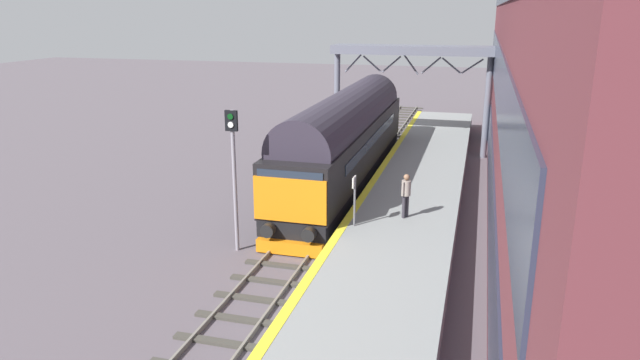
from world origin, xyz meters
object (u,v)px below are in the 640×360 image
signal_post_near (234,166)px  diesel_locomotive (346,137)px  platform_number_sign (354,193)px  waiting_passenger (406,192)px

signal_post_near → diesel_locomotive: bearing=77.3°
signal_post_near → platform_number_sign: signal_post_near is taller
signal_post_near → platform_number_sign: 4.30m
platform_number_sign → waiting_passenger: size_ratio=1.09×
platform_number_sign → signal_post_near: bearing=-166.6°
diesel_locomotive → waiting_passenger: 7.43m
signal_post_near → waiting_passenger: (5.71, 2.34, -1.14)m
diesel_locomotive → signal_post_near: (-1.97, -8.74, 0.65)m
diesel_locomotive → platform_number_sign: (2.11, -7.76, -0.27)m
diesel_locomotive → platform_number_sign: bearing=-74.8°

